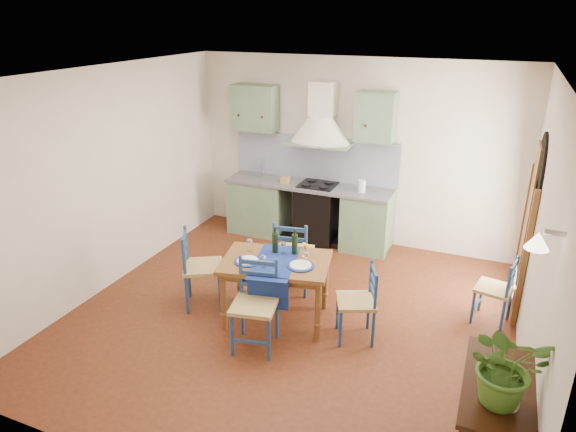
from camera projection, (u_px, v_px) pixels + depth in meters
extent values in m
plane|color=#411C0D|center=(290.00, 316.00, 6.13)|extent=(5.00, 5.00, 0.00)
cube|color=beige|center=(353.00, 153.00, 7.75)|extent=(5.00, 0.04, 2.80)
cube|color=slate|center=(259.00, 206.00, 8.36)|extent=(0.90, 0.60, 0.88)
cube|color=slate|center=(367.00, 222.00, 7.71)|extent=(0.70, 0.60, 0.88)
cube|color=black|center=(317.00, 214.00, 8.00)|extent=(0.60, 0.58, 0.88)
cube|color=gray|center=(309.00, 185.00, 7.88)|extent=(2.60, 0.64, 0.04)
cube|color=silver|center=(259.00, 179.00, 8.19)|extent=(0.45, 0.40, 0.03)
cylinder|color=silver|center=(263.00, 167.00, 8.29)|extent=(0.02, 0.02, 0.26)
cube|color=black|center=(318.00, 185.00, 7.82)|extent=(0.55, 0.48, 0.02)
cube|color=black|center=(309.00, 235.00, 8.25)|extent=(2.60, 0.50, 0.08)
cube|color=#091353|center=(315.00, 158.00, 7.99)|extent=(2.65, 0.05, 0.68)
cube|color=slate|center=(255.00, 108.00, 7.93)|extent=(0.70, 0.34, 0.70)
cube|color=slate|center=(376.00, 117.00, 7.25)|extent=(0.55, 0.34, 0.70)
cone|color=silver|center=(320.00, 131.00, 7.57)|extent=(0.96, 0.96, 0.40)
cube|color=silver|center=(323.00, 99.00, 7.48)|extent=(0.36, 0.30, 0.50)
cube|color=beige|center=(541.00, 244.00, 4.71)|extent=(0.04, 5.00, 2.80)
cube|color=black|center=(527.00, 242.00, 6.13)|extent=(0.03, 1.00, 1.65)
cylinder|color=black|center=(539.00, 176.00, 5.82)|extent=(0.03, 1.00, 1.00)
cube|color=brown|center=(525.00, 260.00, 5.67)|extent=(0.06, 0.06, 1.65)
cube|color=brown|center=(524.00, 225.00, 6.60)|extent=(0.06, 0.06, 1.65)
cube|color=brown|center=(527.00, 223.00, 6.26)|extent=(0.04, 0.55, 1.96)
cylinder|color=silver|center=(557.00, 233.00, 3.33)|extent=(0.15, 0.04, 0.04)
cone|color=#FFEDC6|center=(538.00, 241.00, 3.39)|extent=(0.16, 0.16, 0.12)
cube|color=beige|center=(108.00, 180.00, 6.51)|extent=(0.04, 5.00, 2.80)
cube|color=silver|center=(290.00, 74.00, 5.09)|extent=(5.00, 5.00, 0.01)
cube|color=brown|center=(276.00, 263.00, 5.81)|extent=(1.35, 1.04, 0.05)
cube|color=brown|center=(276.00, 268.00, 5.83)|extent=(1.20, 0.89, 0.08)
cylinder|color=brown|center=(223.00, 302.00, 5.74)|extent=(0.07, 0.07, 0.71)
cylinder|color=brown|center=(240.00, 275.00, 6.35)|extent=(0.07, 0.07, 0.71)
cylinder|color=brown|center=(318.00, 312.00, 5.56)|extent=(0.07, 0.07, 0.71)
cylinder|color=brown|center=(325.00, 283.00, 6.16)|extent=(0.07, 0.07, 0.71)
cube|color=navy|center=(275.00, 262.00, 5.75)|extent=(0.63, 0.98, 0.01)
cube|color=navy|center=(268.00, 293.00, 5.49)|extent=(0.45, 0.11, 0.38)
cylinder|color=navy|center=(248.00, 261.00, 5.76)|extent=(0.30, 0.30, 0.01)
cylinder|color=white|center=(248.00, 260.00, 5.75)|extent=(0.24, 0.24, 0.01)
cylinder|color=navy|center=(301.00, 266.00, 5.65)|extent=(0.30, 0.30, 0.01)
cylinder|color=white|center=(301.00, 265.00, 5.65)|extent=(0.24, 0.24, 0.01)
cylinder|color=black|center=(275.00, 240.00, 5.93)|extent=(0.07, 0.07, 0.32)
cylinder|color=black|center=(295.00, 242.00, 5.89)|extent=(0.07, 0.07, 0.32)
cylinder|color=white|center=(304.00, 252.00, 5.86)|extent=(0.05, 0.05, 0.10)
sphere|color=yellow|center=(304.00, 245.00, 5.83)|extent=(0.10, 0.10, 0.10)
cylinder|color=navy|center=(232.00, 335.00, 5.34)|extent=(0.04, 0.04, 0.50)
cylinder|color=navy|center=(242.00, 296.00, 5.61)|extent=(0.04, 0.04, 0.98)
cylinder|color=navy|center=(269.00, 340.00, 5.27)|extent=(0.04, 0.04, 0.50)
cylinder|color=navy|center=(277.00, 300.00, 5.53)|extent=(0.04, 0.04, 0.98)
cube|color=tan|center=(254.00, 305.00, 5.38)|extent=(0.54, 0.54, 0.04)
cube|color=navy|center=(259.00, 285.00, 5.51)|extent=(0.41, 0.11, 0.05)
cube|color=navy|center=(259.00, 274.00, 5.46)|extent=(0.41, 0.11, 0.05)
cube|color=navy|center=(258.00, 263.00, 5.41)|extent=(0.41, 0.11, 0.05)
cube|color=navy|center=(250.00, 342.00, 5.32)|extent=(0.39, 0.11, 0.03)
cylinder|color=navy|center=(311.00, 266.00, 6.79)|extent=(0.04, 0.04, 0.51)
cylinder|color=navy|center=(306.00, 263.00, 6.34)|extent=(0.04, 0.04, 0.99)
cylinder|color=navy|center=(282.00, 263.00, 6.87)|extent=(0.04, 0.04, 0.51)
cylinder|color=navy|center=(274.00, 259.00, 6.42)|extent=(0.04, 0.04, 0.99)
cube|color=tan|center=(293.00, 252.00, 6.55)|extent=(0.53, 0.53, 0.04)
cube|color=navy|center=(290.00, 249.00, 6.32)|extent=(0.42, 0.10, 0.05)
cube|color=navy|center=(290.00, 239.00, 6.27)|extent=(0.42, 0.10, 0.05)
cube|color=navy|center=(290.00, 229.00, 6.22)|extent=(0.42, 0.10, 0.05)
cube|color=navy|center=(297.00, 268.00, 6.85)|extent=(0.40, 0.10, 0.03)
cylinder|color=navy|center=(220.00, 293.00, 6.14)|extent=(0.04, 0.04, 0.50)
cylinder|color=navy|center=(185.00, 277.00, 6.01)|extent=(0.04, 0.04, 0.98)
cylinder|color=navy|center=(220.00, 278.00, 6.50)|extent=(0.04, 0.04, 0.50)
cylinder|color=navy|center=(188.00, 262.00, 6.37)|extent=(0.04, 0.04, 0.98)
cube|color=tan|center=(203.00, 267.00, 6.20)|extent=(0.62, 0.62, 0.04)
cube|color=navy|center=(186.00, 257.00, 6.13)|extent=(0.23, 0.37, 0.05)
cube|color=navy|center=(185.00, 248.00, 6.08)|extent=(0.23, 0.37, 0.05)
cube|color=navy|center=(184.00, 238.00, 6.03)|extent=(0.23, 0.37, 0.05)
cube|color=navy|center=(220.00, 289.00, 6.34)|extent=(0.22, 0.36, 0.03)
cylinder|color=navy|center=(338.00, 311.00, 5.81)|extent=(0.04, 0.04, 0.45)
cylinder|color=navy|center=(370.00, 295.00, 5.73)|extent=(0.04, 0.04, 0.88)
cylinder|color=navy|center=(340.00, 329.00, 5.49)|extent=(0.04, 0.04, 0.45)
cylinder|color=navy|center=(374.00, 312.00, 5.41)|extent=(0.04, 0.04, 0.88)
cube|color=tan|center=(356.00, 301.00, 5.56)|extent=(0.54, 0.54, 0.04)
cube|color=navy|center=(373.00, 291.00, 5.52)|extent=(0.16, 0.35, 0.04)
cube|color=navy|center=(373.00, 282.00, 5.47)|extent=(0.16, 0.35, 0.04)
cube|color=navy|center=(374.00, 272.00, 5.43)|extent=(0.16, 0.35, 0.04)
cube|color=navy|center=(339.00, 324.00, 5.67)|extent=(0.16, 0.34, 0.02)
cylinder|color=navy|center=(481.00, 295.00, 6.17)|extent=(0.03, 0.03, 0.42)
cylinder|color=navy|center=(512.00, 289.00, 5.92)|extent=(0.03, 0.03, 0.83)
cylinder|color=navy|center=(473.00, 307.00, 5.92)|extent=(0.03, 0.03, 0.42)
cylinder|color=navy|center=(505.00, 301.00, 5.67)|extent=(0.03, 0.03, 0.83)
cube|color=tan|center=(494.00, 289.00, 5.87)|extent=(0.46, 0.46, 0.04)
cube|color=navy|center=(511.00, 284.00, 5.74)|extent=(0.10, 0.35, 0.04)
cube|color=navy|center=(513.00, 275.00, 5.70)|extent=(0.10, 0.35, 0.04)
cube|color=navy|center=(514.00, 266.00, 5.66)|extent=(0.10, 0.35, 0.04)
cube|color=navy|center=(476.00, 305.00, 6.06)|extent=(0.10, 0.33, 0.02)
cube|color=black|center=(491.00, 432.00, 3.80)|extent=(0.45, 1.00, 0.82)
cube|color=black|center=(500.00, 386.00, 3.64)|extent=(0.50, 1.05, 0.04)
cube|color=brown|center=(461.00, 407.00, 4.09)|extent=(0.02, 0.38, 0.63)
cube|color=black|center=(464.00, 430.00, 4.40)|extent=(0.08, 0.08, 0.08)
imported|color=#38631D|center=(507.00, 366.00, 3.36)|extent=(0.66, 0.62, 0.58)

